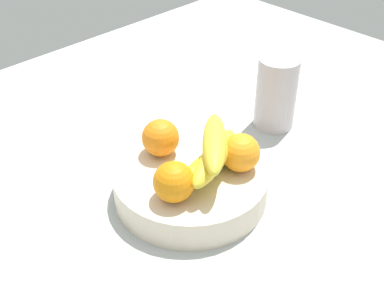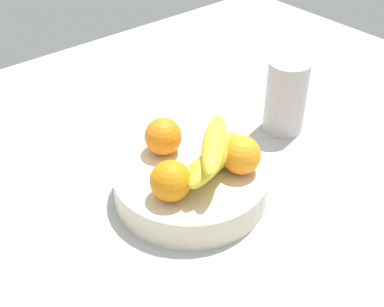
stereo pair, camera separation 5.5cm
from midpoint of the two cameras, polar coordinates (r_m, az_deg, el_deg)
The scene contains 7 objects.
ground_plane at distance 91.93cm, azimuth 0.10°, elevation -6.27°, with size 180.00×140.00×3.00cm, color #B0B4B2.
fruit_bowl at distance 90.36cm, azimuth 1.74°, elevation -3.52°, with size 27.53×27.53×5.69cm, color beige.
orange_front_left at distance 91.29cm, azimuth -1.56°, elevation 1.90°, with size 6.82×6.82×6.82cm, color orange.
orange_front_right at distance 81.25cm, azimuth -0.50°, elevation -3.15°, with size 6.82×6.82×6.82cm, color orange.
orange_center at distance 87.41cm, azimuth 7.38°, elevation -0.22°, with size 6.82×6.82×6.82cm, color orange.
banana_bunch at distance 85.52cm, azimuth 4.19°, elevation -0.26°, with size 17.83×14.53×8.40cm.
thermos_tumbler at distance 108.05cm, azimuth 12.00°, elevation 6.29°, with size 8.61×8.61×15.77cm, color #BCB0B3.
Camera 2 is at (-41.20, -53.41, 61.13)cm, focal length 47.26 mm.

